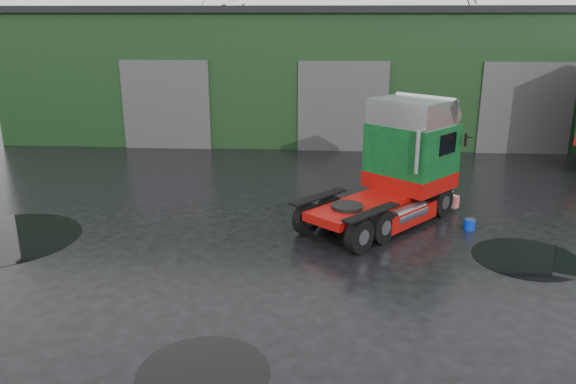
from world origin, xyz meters
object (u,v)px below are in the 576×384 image
object	(u,v)px
hero_tractor	(379,165)
tree_back_a	(225,32)
warehouse	(340,68)
tree_back_b	(451,48)
wash_bucket	(469,225)

from	to	relation	value
hero_tractor	tree_back_a	world-z (taller)	tree_back_a
warehouse	hero_tractor	xyz separation A→B (m)	(0.78, -15.50, -1.37)
tree_back_b	warehouse	bearing A→B (deg)	-128.66
hero_tractor	tree_back_b	bearing A→B (deg)	115.77
warehouse	tree_back_a	bearing A→B (deg)	128.66
warehouse	hero_tractor	distance (m)	15.58
wash_bucket	tree_back_b	xyz separation A→B (m)	(4.60, 25.77, 3.60)
tree_back_b	wash_bucket	bearing A→B (deg)	-100.12
hero_tractor	warehouse	bearing A→B (deg)	134.46
tree_back_a	tree_back_b	distance (m)	16.03
wash_bucket	tree_back_a	bearing A→B (deg)	113.87
tree_back_a	tree_back_b	bearing A→B (deg)	0.00
wash_bucket	tree_back_b	size ratio (longest dim) A/B	0.04
hero_tractor	tree_back_b	world-z (taller)	tree_back_b
hero_tractor	tree_back_b	xyz separation A→B (m)	(7.22, 25.50, 1.96)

